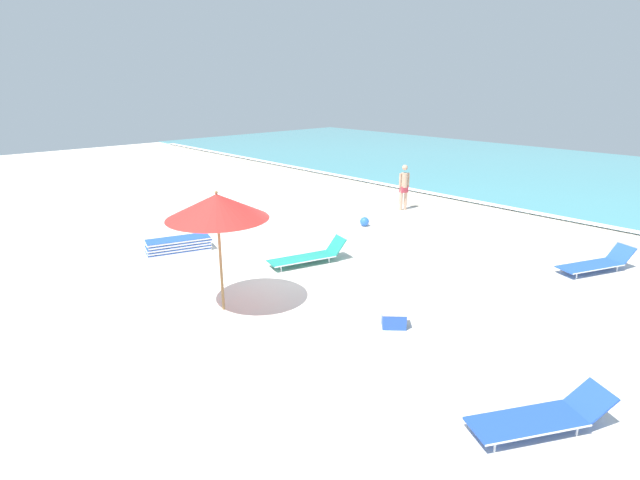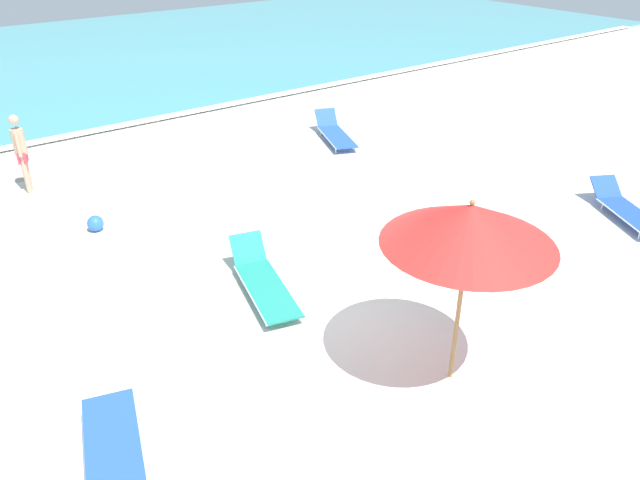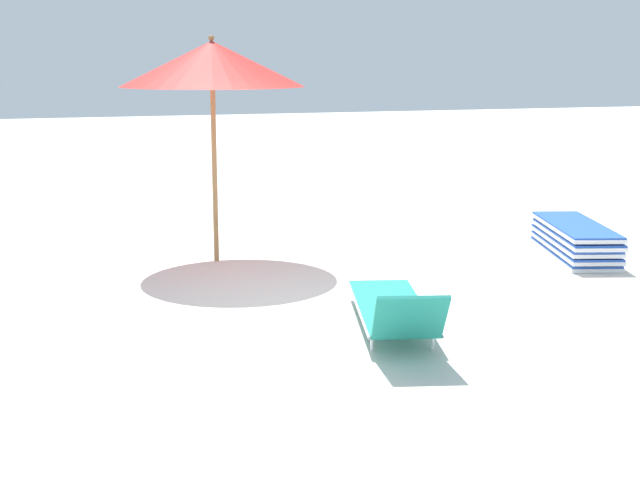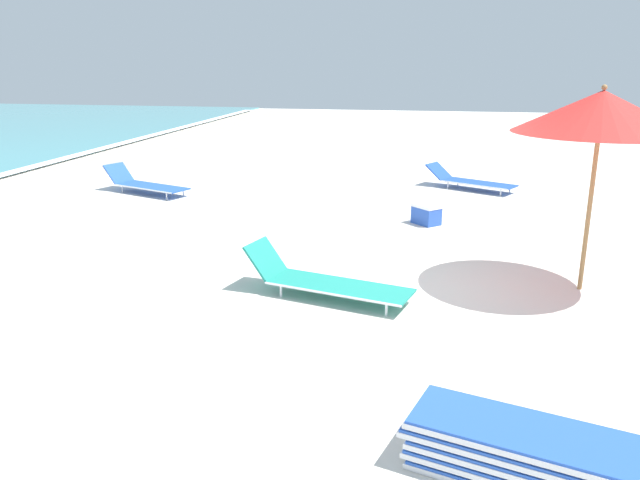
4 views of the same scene
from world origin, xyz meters
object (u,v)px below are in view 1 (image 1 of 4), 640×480
(beach_umbrella, at_px, (217,207))
(lounger_stack, at_px, (179,245))
(sun_lounger_near_water_left, at_px, (309,256))
(sun_lounger_under_umbrella, at_px, (596,263))
(sun_lounger_beside_umbrella, at_px, (540,417))
(beachgoer_wading_adult, at_px, (404,185))
(cooler_box, at_px, (394,318))
(beach_ball, at_px, (364,222))

(beach_umbrella, distance_m, lounger_stack, 4.89)
(beach_umbrella, xyz_separation_m, lounger_stack, (-4.25, 1.14, -2.12))
(lounger_stack, xyz_separation_m, sun_lounger_near_water_left, (3.33, 2.17, 0.01))
(sun_lounger_near_water_left, bearing_deg, beach_umbrella, -59.73)
(lounger_stack, distance_m, sun_lounger_under_umbrella, 11.57)
(sun_lounger_beside_umbrella, xyz_separation_m, beachgoer_wading_adult, (-9.41, 8.75, 0.79))
(beach_umbrella, distance_m, cooler_box, 4.30)
(sun_lounger_under_umbrella, distance_m, sun_lounger_near_water_left, 7.63)
(sun_lounger_beside_umbrella, relative_size, beachgoer_wading_adult, 1.22)
(sun_lounger_near_water_left, xyz_separation_m, cooler_box, (3.99, -1.19, -0.03))
(sun_lounger_under_umbrella, xyz_separation_m, cooler_box, (-1.60, -6.40, -0.03))
(sun_lounger_beside_umbrella, height_order, beachgoer_wading_adult, beachgoer_wading_adult)
(sun_lounger_near_water_left, height_order, cooler_box, sun_lounger_near_water_left)
(beach_umbrella, height_order, sun_lounger_beside_umbrella, beach_umbrella)
(beach_umbrella, height_order, sun_lounger_under_umbrella, beach_umbrella)
(sun_lounger_beside_umbrella, xyz_separation_m, sun_lounger_near_water_left, (-7.43, 2.11, 0.01))
(sun_lounger_near_water_left, height_order, beach_ball, sun_lounger_near_water_left)
(beach_umbrella, distance_m, beachgoer_wading_adult, 10.46)
(lounger_stack, distance_m, beachgoer_wading_adult, 8.95)
(beach_umbrella, distance_m, sun_lounger_beside_umbrella, 6.95)
(lounger_stack, relative_size, sun_lounger_beside_umbrella, 0.92)
(beach_umbrella, relative_size, sun_lounger_beside_umbrella, 1.23)
(beachgoer_wading_adult, relative_size, beach_ball, 5.53)
(sun_lounger_beside_umbrella, distance_m, cooler_box, 3.56)
(beach_umbrella, bearing_deg, lounger_stack, 164.95)
(sun_lounger_under_umbrella, distance_m, beach_ball, 7.17)
(sun_lounger_under_umbrella, relative_size, sun_lounger_near_water_left, 0.99)
(sun_lounger_beside_umbrella, xyz_separation_m, beach_ball, (-8.89, 5.97, -0.05))
(beach_umbrella, relative_size, lounger_stack, 1.34)
(sun_lounger_near_water_left, bearing_deg, cooler_box, -1.89)
(beach_umbrella, bearing_deg, sun_lounger_near_water_left, 105.49)
(sun_lounger_under_umbrella, height_order, sun_lounger_beside_umbrella, sun_lounger_under_umbrella)
(beach_ball, bearing_deg, beach_umbrella, -71.65)
(beach_ball, bearing_deg, beachgoer_wading_adult, 100.66)
(beachgoer_wading_adult, bearing_deg, lounger_stack, -169.18)
(cooler_box, bearing_deg, beach_ball, -87.95)
(beach_umbrella, relative_size, sun_lounger_near_water_left, 1.17)
(sun_lounger_near_water_left, distance_m, beachgoer_wading_adult, 6.98)
(cooler_box, bearing_deg, sun_lounger_near_water_left, -61.76)
(sun_lounger_under_umbrella, bearing_deg, beachgoer_wading_adult, -169.31)
(sun_lounger_near_water_left, xyz_separation_m, beach_ball, (-1.46, 3.86, -0.06))
(sun_lounger_under_umbrella, xyz_separation_m, beach_ball, (-7.05, -1.35, -0.06))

